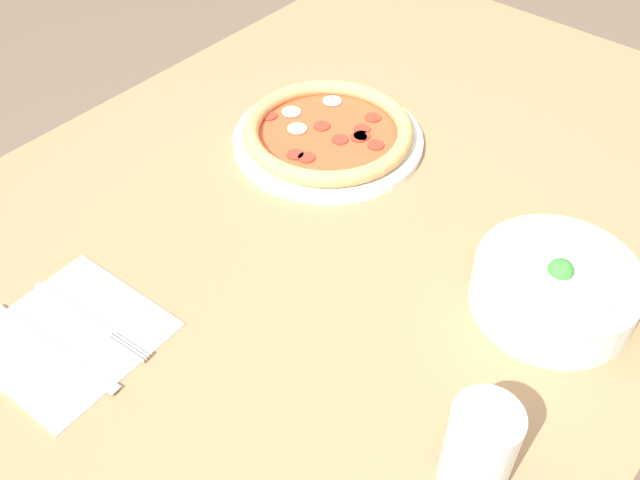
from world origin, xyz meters
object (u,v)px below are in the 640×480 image
at_px(knife, 48,343).
at_px(pizza, 328,134).
at_px(bowl, 555,285).
at_px(glass, 479,449).
at_px(fork, 89,319).

bearing_deg(knife, pizza, 85.20).
relative_size(bowl, knife, 0.95).
bearing_deg(glass, pizza, -125.73).
bearing_deg(bowl, glass, 10.34).
distance_m(pizza, glass, 0.59).
distance_m(fork, glass, 0.49).
bearing_deg(pizza, knife, 0.36).
bearing_deg(pizza, fork, 1.28).
height_order(pizza, bowl, bowl).
relative_size(bowl, fork, 1.03).
relative_size(pizza, knife, 1.41).
bearing_deg(glass, knife, -69.05).
xyz_separation_m(bowl, fork, (0.39, -0.42, -0.03)).
relative_size(fork, glass, 1.69).
xyz_separation_m(knife, glass, (-0.18, 0.48, 0.05)).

